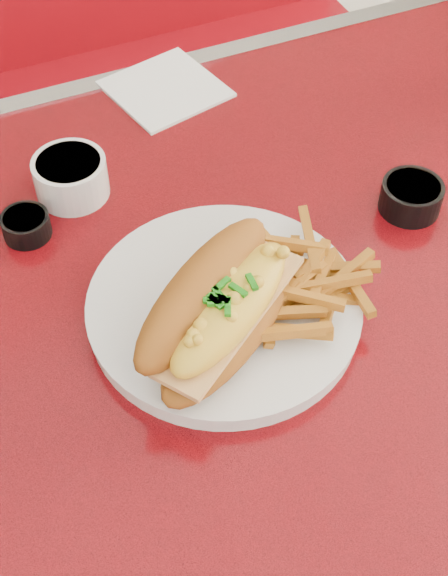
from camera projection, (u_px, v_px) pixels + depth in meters
name	position (u px, v px, depth m)	size (l,w,h in m)	color
ground	(268.00, 567.00, 1.40)	(8.00, 8.00, 0.00)	beige
diner_table	(290.00, 369.00, 0.94)	(1.23, 0.83, 0.77)	red
booth_bench_far	(103.00, 162.00, 1.66)	(1.20, 0.51, 0.90)	maroon
dinner_plate	(224.00, 308.00, 0.77)	(0.29, 0.29, 0.02)	silver
mac_hoagie	(220.00, 308.00, 0.71)	(0.22, 0.20, 0.09)	#975418
fries_pile	(291.00, 281.00, 0.76)	(0.13, 0.11, 0.04)	orange
fork	(285.00, 304.00, 0.77)	(0.03, 0.14, 0.00)	silver
gravy_ramekin	(71.00, 176.00, 0.88)	(0.10, 0.10, 0.05)	silver
sauce_cup_left	(26.00, 225.00, 0.84)	(0.07, 0.07, 0.03)	black
sauce_cup_right	(411.00, 196.00, 0.86)	(0.07, 0.07, 0.03)	black
paper_napkin	(165.00, 89.00, 1.02)	(0.13, 0.13, 0.00)	white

